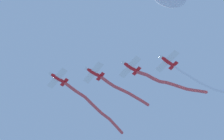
{
  "coord_description": "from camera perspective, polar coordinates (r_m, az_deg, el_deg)",
  "views": [
    {
      "loc": [
        15.23,
        43.0,
        5.19
      ],
      "look_at": [
        -6.34,
        8.35,
        69.45
      ],
      "focal_mm": 47.23,
      "sensor_mm": 36.0,
      "label": 1
    }
  ],
  "objects": [
    {
      "name": "smoke_trail_right_wing",
      "position": [
        83.43,
        11.79,
        -2.7
      ],
      "size": [
        24.01,
        3.3,
        5.85
      ],
      "color": "#DB4C4C"
    },
    {
      "name": "airplane_slot",
      "position": [
        76.51,
        10.64,
        1.69
      ],
      "size": [
        5.54,
        7.38,
        1.83
      ],
      "rotation": [
        0.0,
        0.0,
        0.1
      ],
      "color": "red"
    },
    {
      "name": "airplane_right_wing",
      "position": [
        75.93,
        3.5,
        0.6
      ],
      "size": [
        5.5,
        7.35,
        1.83
      ],
      "rotation": [
        0.0,
        0.0,
        0.07
      ],
      "color": "red"
    },
    {
      "name": "smoke_trail_slot",
      "position": [
        84.99,
        19.68,
        -3.23
      ],
      "size": [
        28.48,
        5.34,
        1.37
      ],
      "color": "white"
    },
    {
      "name": "smoke_trail_lead",
      "position": [
        82.76,
        -3.07,
        -7.44
      ],
      "size": [
        22.65,
        7.11,
        1.94
      ],
      "color": "#DB4C4C"
    },
    {
      "name": "airplane_lead",
      "position": [
        78.39,
        -10.53,
        -1.54
      ],
      "size": [
        5.58,
        7.41,
        1.83
      ],
      "rotation": [
        0.0,
        0.0,
        0.13
      ],
      "color": "red"
    },
    {
      "name": "airplane_left_wing",
      "position": [
        76.57,
        -3.62,
        -0.49
      ],
      "size": [
        5.48,
        7.34,
        1.83
      ],
      "rotation": [
        0.0,
        0.0,
        0.06
      ],
      "color": "red"
    },
    {
      "name": "smoke_trail_left_wing",
      "position": [
        80.76,
        2.67,
        -4.27
      ],
      "size": [
        17.29,
        2.73,
        2.34
      ],
      "color": "#DB4C4C"
    }
  ]
}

